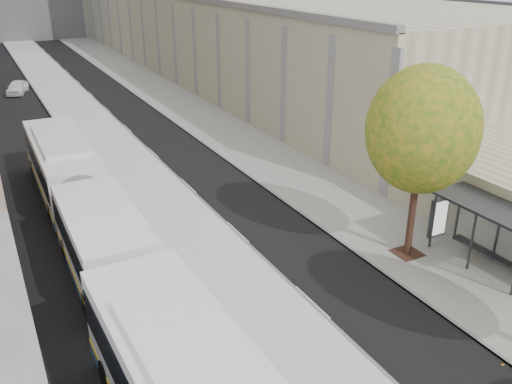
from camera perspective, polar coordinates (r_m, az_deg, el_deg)
bus_platform at (r=38.39m, az=-16.26°, el=5.73°), size 4.25×150.00×0.15m
sidewalk at (r=40.60m, az=-5.14°, el=7.44°), size 4.75×150.00×0.08m
building_tan at (r=70.59m, az=-5.94°, el=17.38°), size 18.00×92.00×8.00m
bus_shelter at (r=22.23m, az=23.69°, el=-2.24°), size 1.90×4.40×2.53m
tree_c at (r=20.95m, az=17.12°, el=6.24°), size 4.20×4.20×7.28m
bus_far at (r=25.19m, az=-18.31°, el=-0.07°), size 2.62×17.05×2.84m
distant_car at (r=53.56m, az=-23.85°, el=10.04°), size 2.42×3.71×1.17m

